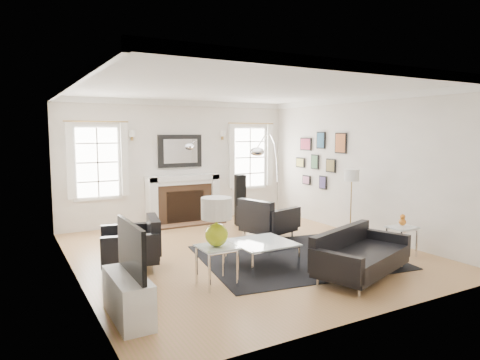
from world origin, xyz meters
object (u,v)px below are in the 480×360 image
fireplace (184,200)px  armchair_right (266,220)px  armchair_left (133,245)px  coffee_table (262,244)px  gourd_lamp (217,218)px  arc_floor_lamp (268,174)px  sofa (358,256)px

fireplace → armchair_right: size_ratio=1.47×
armchair_left → coffee_table: bearing=-27.7°
coffee_table → armchair_right: bearing=55.3°
armchair_left → coffee_table: armchair_left is taller
gourd_lamp → arc_floor_lamp: bearing=47.1°
sofa → armchair_right: armchair_right is taller
armchair_left → gourd_lamp: gourd_lamp is taller
fireplace → sofa: (0.82, -4.69, -0.24)m
fireplace → gourd_lamp: (-1.12, -4.03, 0.39)m
armchair_left → gourd_lamp: 1.62m
coffee_table → armchair_left: bearing=152.3°
fireplace → coffee_table: (-0.16, -3.64, -0.18)m
sofa → coffee_table: 1.44m
fireplace → sofa: fireplace is taller
gourd_lamp → arc_floor_lamp: 3.98m
fireplace → gourd_lamp: bearing=-105.6°
armchair_right → coffee_table: size_ratio=1.30×
armchair_left → arc_floor_lamp: bearing=24.7°
sofa → arc_floor_lamp: 3.74m
sofa → arc_floor_lamp: arc_floor_lamp is taller
fireplace → arc_floor_lamp: 2.03m
armchair_right → gourd_lamp: (-2.02, -1.91, 0.57)m
armchair_right → coffee_table: armchair_right is taller
fireplace → armchair_right: bearing=-67.1°
armchair_right → arc_floor_lamp: bearing=55.5°
arc_floor_lamp → coffee_table: bearing=-124.6°
sofa → coffee_table: sofa is taller
armchair_left → gourd_lamp: size_ratio=1.65×
sofa → coffee_table: (-0.98, 1.05, 0.06)m
sofa → fireplace: bearing=100.0°
fireplace → armchair_right: (0.89, -2.12, -0.18)m
armchair_left → gourd_lamp: bearing=-59.2°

